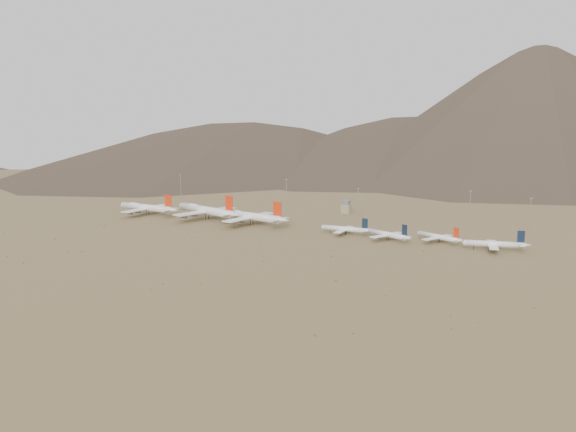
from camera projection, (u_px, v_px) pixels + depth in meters
The scene contains 16 objects.
ground at pixel (247, 232), 501.28m from camera, with size 3000.00×3000.00×0.00m, color olive.
mountain_ridge at pixel (501, 79), 1245.98m from camera, with size 4400.00×1000.00×300.00m.
widebody_west at pixel (147, 208), 577.51m from camera, with size 68.19×52.27×20.24m.
widebody_centre at pixel (206, 210), 554.54m from camera, with size 78.46×61.89×23.79m.
widebody_east at pixel (251, 216), 528.66m from camera, with size 73.57×57.14×21.92m.
narrowbody_a at pixel (346, 229), 489.19m from camera, with size 41.93×30.20×13.84m.
narrowbody_b at pixel (388, 234), 467.92m from camera, with size 40.52×30.37×14.07m.
narrowbody_c at pixel (439, 237), 460.01m from camera, with size 38.40×28.83×13.39m.
narrowbody_d at pixel (496, 244), 434.45m from camera, with size 43.56×32.26×14.76m.
control_tower at pixel (346, 207), 588.36m from camera, with size 8.00×8.00×12.00m.
mast_far_west at pixel (181, 185), 682.80m from camera, with size 2.00×0.60×25.70m.
mast_west at pixel (286, 190), 639.50m from camera, with size 2.00×0.60×25.70m.
mast_centre at pixel (358, 201), 567.60m from camera, with size 2.00×0.60×25.70m.
mast_east at pixel (470, 204), 551.14m from camera, with size 2.00×0.60×25.70m.
mast_far_east at pixel (530, 212), 507.65m from camera, with size 2.00×0.60×25.70m.
desert_scrub at pixel (202, 257), 416.81m from camera, with size 426.82×183.05×0.76m.
Camera 1 is at (272.04, -411.20, 96.76)m, focal length 40.00 mm.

